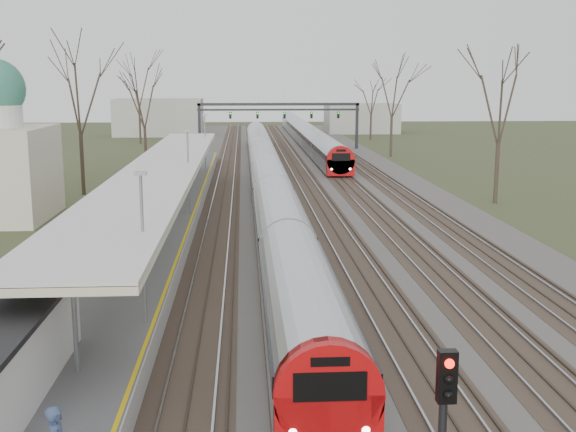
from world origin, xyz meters
name	(u,v)px	position (x,y,z in m)	size (l,w,h in m)	color
track_bed	(296,181)	(0.26, 55.00, 0.06)	(24.00, 160.00, 0.22)	#474442
platform	(173,212)	(-9.05, 37.50, 0.50)	(3.50, 69.00, 1.00)	#9E9B93
canopy	(164,168)	(-9.05, 32.99, 3.93)	(4.10, 50.00, 3.11)	slate
signal_gantry	(279,112)	(0.29, 84.99, 4.91)	(21.00, 0.59, 6.08)	black
tree_west_far	(78,92)	(-17.00, 48.00, 8.02)	(5.50, 5.50, 11.33)	#2D231C
tree_east_far	(500,104)	(14.00, 42.00, 7.29)	(5.00, 5.00, 10.30)	#2D231C
train_near	(266,170)	(-2.50, 51.16, 1.48)	(2.62, 90.21, 3.05)	#B1B4BB
train_far	(306,134)	(4.50, 93.45, 1.48)	(2.62, 75.21, 3.05)	#B1B4BB
signal_post	(444,419)	(-0.75, 3.17, 2.72)	(0.35, 0.45, 4.10)	black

